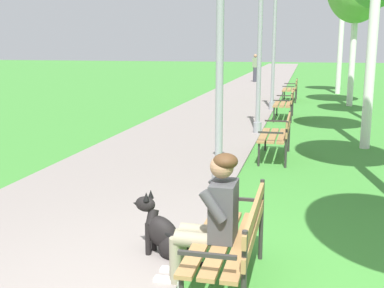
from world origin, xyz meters
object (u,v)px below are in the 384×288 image
object	(u,v)px
park_bench_furthest	(292,88)
lamp_post_mid	(260,47)
lamp_post_far	(274,48)
person_seated_on_near_bench	(211,215)
park_bench_far	(286,102)
lamp_post_near	(220,53)
park_bench_near	(234,236)
park_bench_mid	(278,133)
dog_black	(166,235)
pedestrian_distant	(255,68)

from	to	relation	value
park_bench_furthest	lamp_post_mid	distance (m)	7.69
lamp_post_far	person_seated_on_near_bench	bearing A→B (deg)	-88.43
lamp_post_mid	park_bench_far	bearing A→B (deg)	77.99
lamp_post_mid	lamp_post_near	bearing A→B (deg)	-90.88
park_bench_near	lamp_post_near	xyz separation A→B (m)	(-0.65, 2.82, 1.54)
park_bench_far	park_bench_furthest	world-z (taller)	same
park_bench_far	park_bench_mid	bearing A→B (deg)	-89.06
lamp_post_near	park_bench_far	bearing A→B (deg)	85.19
dog_black	park_bench_furthest	bearing A→B (deg)	87.06
park_bench_far	lamp_post_near	xyz separation A→B (m)	(-0.64, -7.62, 1.54)
person_seated_on_near_bench	lamp_post_far	world-z (taller)	lamp_post_far
pedestrian_distant	park_bench_furthest	bearing A→B (deg)	-75.30
park_bench_furthest	dog_black	xyz separation A→B (m)	(-0.76, -14.82, -0.25)
park_bench_furthest	pedestrian_distant	xyz separation A→B (m)	(-2.42, 9.22, 0.33)
park_bench_near	person_seated_on_near_bench	bearing A→B (deg)	171.34
lamp_post_near	lamp_post_mid	xyz separation A→B (m)	(0.08, 4.96, 0.07)
park_bench_furthest	park_bench_mid	bearing A→B (deg)	-89.53
park_bench_near	lamp_post_near	bearing A→B (deg)	102.94
dog_black	pedestrian_distant	size ratio (longest dim) A/B	0.50
park_bench_near	lamp_post_far	size ratio (longest dim) A/B	0.38
park_bench_mid	person_seated_on_near_bench	bearing A→B (deg)	-93.11
park_bench_mid	lamp_post_near	world-z (taller)	lamp_post_near
dog_black	park_bench_far	bearing A→B (deg)	85.66
park_bench_far	dog_black	world-z (taller)	park_bench_far
park_bench_far	park_bench_furthest	xyz separation A→B (m)	(0.00, 4.84, 0.00)
lamp_post_far	pedestrian_distant	bearing A→B (deg)	98.74
park_bench_mid	lamp_post_mid	world-z (taller)	lamp_post_mid
park_bench_near	dog_black	size ratio (longest dim) A/B	1.82
park_bench_furthest	lamp_post_mid	bearing A→B (deg)	-94.33
park_bench_furthest	person_seated_on_near_bench	size ratio (longest dim) A/B	1.20
lamp_post_mid	lamp_post_far	distance (m)	4.48
park_bench_mid	pedestrian_distant	distance (m)	19.40
person_seated_on_near_bench	lamp_post_far	distance (m)	12.31
park_bench_furthest	person_seated_on_near_bench	distance (m)	15.25
park_bench_mid	dog_black	world-z (taller)	park_bench_mid
park_bench_near	park_bench_furthest	size ratio (longest dim) A/B	1.00
park_bench_far	pedestrian_distant	xyz separation A→B (m)	(-2.42, 14.06, 0.33)
lamp_post_near	pedestrian_distant	xyz separation A→B (m)	(-1.77, 21.67, -1.21)
park_bench_mid	park_bench_furthest	xyz separation A→B (m)	(-0.08, 10.01, 0.00)
park_bench_furthest	lamp_post_far	bearing A→B (deg)	-100.12
park_bench_near	park_bench_far	size ratio (longest dim) A/B	1.00
park_bench_furthest	lamp_post_far	distance (m)	3.43
park_bench_far	pedestrian_distant	world-z (taller)	pedestrian_distant
park_bench_far	pedestrian_distant	distance (m)	14.27
lamp_post_far	dog_black	bearing A→B (deg)	-91.08
dog_black	lamp_post_far	xyz separation A→B (m)	(0.22, 11.80, 1.80)
park_bench_far	dog_black	distance (m)	10.01
park_bench_near	park_bench_mid	world-z (taller)	same
park_bench_near	person_seated_on_near_bench	xyz separation A→B (m)	(-0.21, 0.03, 0.17)
dog_black	lamp_post_near	world-z (taller)	lamp_post_near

